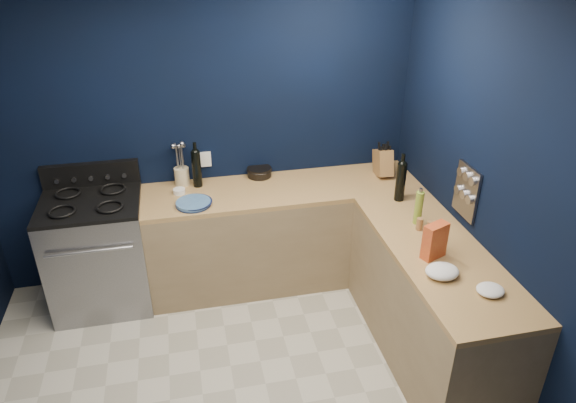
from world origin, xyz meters
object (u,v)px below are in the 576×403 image
object	(u,v)px
knife_block	(383,163)
crouton_bag	(435,241)
gas_range	(99,254)
plate_stack	(193,203)
utensil_crock	(182,176)

from	to	relation	value
knife_block	crouton_bag	xyz separation A→B (m)	(-0.14, -1.27, 0.01)
gas_range	knife_block	size ratio (longest dim) A/B	4.11
gas_range	knife_block	bearing A→B (deg)	1.76
plate_stack	crouton_bag	bearing A→B (deg)	-34.95
plate_stack	utensil_crock	size ratio (longest dim) A/B	1.77
utensil_crock	crouton_bag	size ratio (longest dim) A/B	0.62
gas_range	utensil_crock	bearing A→B (deg)	18.73
plate_stack	crouton_bag	size ratio (longest dim) A/B	1.10
utensil_crock	crouton_bag	bearing A→B (deg)	-42.48
gas_range	knife_block	distance (m)	2.49
utensil_crock	knife_block	world-z (taller)	knife_block
gas_range	knife_block	xyz separation A→B (m)	(2.43, 0.07, 0.55)
utensil_crock	crouton_bag	world-z (taller)	crouton_bag
knife_block	crouton_bag	distance (m)	1.27
crouton_bag	knife_block	bearing A→B (deg)	61.27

